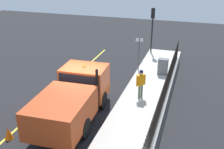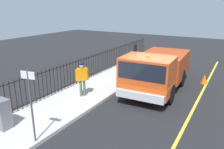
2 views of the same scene
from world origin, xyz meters
name	(u,v)px [view 2 (image 2 of 2)]	position (x,y,z in m)	size (l,w,h in m)	color
ground_plane	(151,98)	(0.00, 0.00, 0.00)	(49.16, 49.16, 0.00)	#232326
sidewalk_slab	(99,86)	(3.19, 0.00, 0.07)	(2.70, 22.35, 0.15)	beige
lane_marking	(194,107)	(-2.09, 0.00, 0.00)	(0.12, 20.11, 0.01)	yellow
work_truck	(156,69)	(0.17, -1.06, 1.26)	(2.64, 5.91, 2.56)	#D84C1E
worker_standing	(82,76)	(2.98, 1.74, 1.22)	(0.49, 0.52, 1.75)	orange
iron_fence	(81,70)	(4.37, 0.00, 0.88)	(0.04, 19.03, 1.44)	black
utility_cabinet	(1,114)	(3.71, 5.67, 0.72)	(0.68, 0.45, 1.13)	slate
traffic_cone	(204,79)	(-1.94, -3.72, 0.28)	(0.40, 0.40, 0.57)	orange
street_sign	(30,98)	(1.98, 5.68, 1.71)	(0.50, 0.12, 2.52)	#4C4C4C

